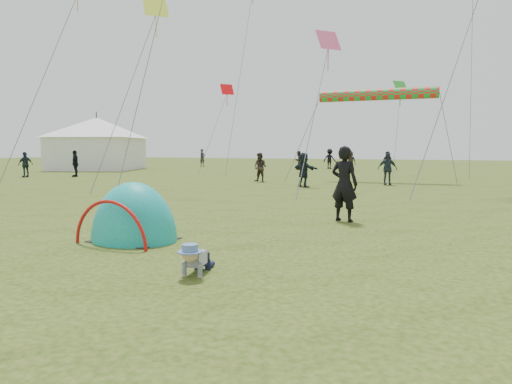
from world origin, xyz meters
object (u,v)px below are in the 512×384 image
(popup_tent, at_px, (134,240))
(event_marquee, at_px, (97,142))
(crawling_toddler, at_px, (195,258))
(standing_adult, at_px, (344,184))

(popup_tent, bearing_deg, event_marquee, 136.87)
(crawling_toddler, distance_m, standing_adult, 5.87)
(crawling_toddler, height_order, event_marquee, event_marquee)
(popup_tent, xyz_separation_m, event_marquee, (-21.23, 24.12, 2.38))
(crawling_toddler, distance_m, popup_tent, 2.97)
(standing_adult, bearing_deg, crawling_toddler, 93.42)
(crawling_toddler, xyz_separation_m, standing_adult, (1.16, 5.71, 0.70))
(popup_tent, bearing_deg, standing_adult, 53.61)
(crawling_toddler, height_order, standing_adult, standing_adult)
(popup_tent, distance_m, standing_adult, 5.36)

